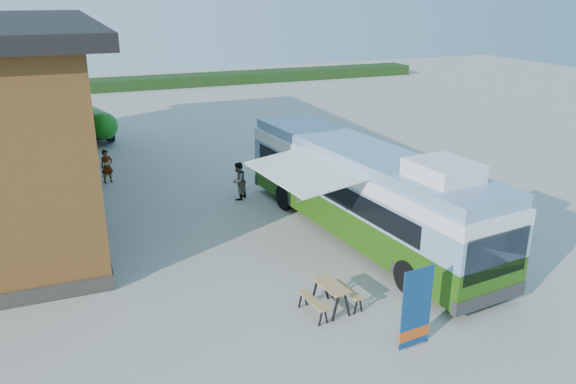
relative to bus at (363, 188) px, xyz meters
name	(u,v)px	position (x,y,z in m)	size (l,w,h in m)	color
ground	(310,254)	(-2.36, -0.76, -1.84)	(100.00, 100.00, 0.00)	#BCB7AD
hedge	(227,78)	(5.64, 37.24, -1.34)	(40.00, 3.00, 1.00)	#264419
bus	(363,188)	(0.00, 0.00, 0.00)	(4.03, 12.73, 3.85)	#2E6110
awning	(311,171)	(-2.13, -0.18, 0.96)	(3.23, 4.68, 0.53)	white
banner	(416,315)	(-2.08, -6.54, -0.95)	(0.95, 0.25, 2.18)	navy
picnic_table	(331,291)	(-3.30, -4.23, -1.23)	(1.59, 1.45, 0.81)	#AC8251
person_a	(107,166)	(-8.06, 9.82, -1.04)	(0.58, 0.38, 1.59)	#999999
person_b	(238,181)	(-3.02, 5.37, -1.01)	(0.80, 0.63, 1.65)	#999999
slurry_tanker	(93,121)	(-8.06, 18.51, -0.69)	(2.54, 5.25, 1.99)	#1A7916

